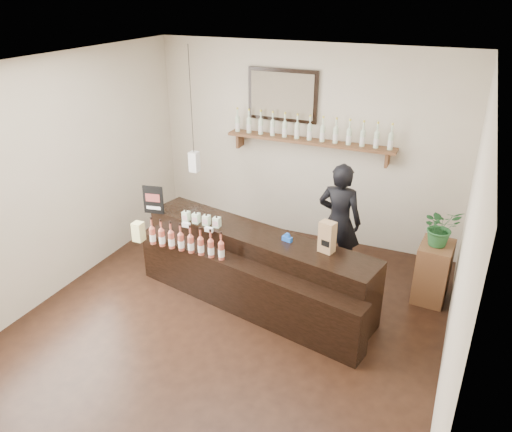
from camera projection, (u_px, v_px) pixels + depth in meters
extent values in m
plane|color=black|center=(229.00, 324.00, 5.61)|extent=(5.00, 5.00, 0.00)
plane|color=beige|center=(305.00, 145.00, 7.09)|extent=(4.50, 0.00, 4.50)
plane|color=beige|center=(34.00, 371.00, 2.95)|extent=(4.50, 0.00, 4.50)
plane|color=beige|center=(54.00, 179.00, 5.84)|extent=(0.00, 5.00, 5.00)
plane|color=beige|center=(463.00, 256.00, 4.20)|extent=(0.00, 5.00, 5.00)
plane|color=white|center=(221.00, 68.00, 4.43)|extent=(5.00, 5.00, 0.00)
cube|color=brown|center=(309.00, 141.00, 6.91)|extent=(2.40, 0.25, 0.04)
cube|color=brown|center=(240.00, 140.00, 7.38)|extent=(0.04, 0.20, 0.20)
cube|color=brown|center=(387.00, 159.00, 6.59)|extent=(0.04, 0.20, 0.20)
cube|color=black|center=(282.00, 95.00, 6.91)|extent=(1.02, 0.04, 0.72)
cube|color=#413929|center=(282.00, 95.00, 6.89)|extent=(0.92, 0.01, 0.62)
cube|color=white|center=(194.00, 162.00, 6.89)|extent=(0.12, 0.12, 0.28)
cylinder|color=black|center=(191.00, 100.00, 6.53)|extent=(0.01, 0.01, 1.41)
cylinder|color=silver|center=(238.00, 124.00, 7.26)|extent=(0.07, 0.07, 0.20)
cone|color=silver|center=(237.00, 116.00, 7.20)|extent=(0.07, 0.07, 0.05)
cylinder|color=silver|center=(237.00, 112.00, 7.18)|extent=(0.02, 0.02, 0.07)
cylinder|color=yellow|center=(237.00, 108.00, 7.16)|extent=(0.03, 0.03, 0.02)
cylinder|color=white|center=(238.00, 126.00, 7.27)|extent=(0.07, 0.07, 0.09)
cylinder|color=silver|center=(249.00, 126.00, 7.19)|extent=(0.07, 0.07, 0.20)
cone|color=silver|center=(249.00, 117.00, 7.14)|extent=(0.07, 0.07, 0.05)
cylinder|color=silver|center=(249.00, 113.00, 7.11)|extent=(0.02, 0.02, 0.07)
cylinder|color=yellow|center=(249.00, 110.00, 7.09)|extent=(0.03, 0.03, 0.02)
cylinder|color=white|center=(249.00, 127.00, 7.20)|extent=(0.07, 0.07, 0.09)
cylinder|color=silver|center=(261.00, 127.00, 7.12)|extent=(0.07, 0.07, 0.20)
cone|color=silver|center=(261.00, 118.00, 7.07)|extent=(0.07, 0.07, 0.05)
cylinder|color=silver|center=(261.00, 114.00, 7.04)|extent=(0.02, 0.02, 0.07)
cylinder|color=yellow|center=(261.00, 111.00, 7.02)|extent=(0.03, 0.03, 0.02)
cylinder|color=white|center=(261.00, 128.00, 7.13)|extent=(0.07, 0.07, 0.09)
cylinder|color=silver|center=(273.00, 128.00, 7.06)|extent=(0.07, 0.07, 0.20)
cone|color=silver|center=(273.00, 120.00, 7.00)|extent=(0.07, 0.07, 0.05)
cylinder|color=silver|center=(273.00, 115.00, 6.98)|extent=(0.02, 0.02, 0.07)
cylinder|color=yellow|center=(273.00, 112.00, 6.96)|extent=(0.03, 0.03, 0.02)
cylinder|color=white|center=(273.00, 130.00, 7.07)|extent=(0.07, 0.07, 0.09)
cylinder|color=silver|center=(285.00, 130.00, 6.99)|extent=(0.07, 0.07, 0.20)
cone|color=silver|center=(285.00, 121.00, 6.94)|extent=(0.07, 0.07, 0.05)
cylinder|color=silver|center=(285.00, 117.00, 6.91)|extent=(0.02, 0.02, 0.07)
cylinder|color=yellow|center=(285.00, 113.00, 6.89)|extent=(0.03, 0.03, 0.02)
cylinder|color=white|center=(285.00, 131.00, 7.00)|extent=(0.07, 0.07, 0.09)
cylinder|color=silver|center=(297.00, 131.00, 6.92)|extent=(0.07, 0.07, 0.20)
cone|color=silver|center=(297.00, 122.00, 6.87)|extent=(0.07, 0.07, 0.05)
cylinder|color=silver|center=(298.00, 118.00, 6.84)|extent=(0.02, 0.02, 0.07)
cylinder|color=yellow|center=(298.00, 115.00, 6.82)|extent=(0.03, 0.03, 0.02)
cylinder|color=white|center=(297.00, 133.00, 6.93)|extent=(0.07, 0.07, 0.09)
cylinder|color=silver|center=(310.00, 133.00, 6.86)|extent=(0.07, 0.07, 0.20)
cone|color=silver|center=(310.00, 124.00, 6.80)|extent=(0.07, 0.07, 0.05)
cylinder|color=silver|center=(310.00, 119.00, 6.78)|extent=(0.02, 0.02, 0.07)
cylinder|color=yellow|center=(310.00, 116.00, 6.76)|extent=(0.03, 0.03, 0.02)
cylinder|color=white|center=(310.00, 134.00, 6.86)|extent=(0.07, 0.07, 0.09)
cylinder|color=silver|center=(322.00, 134.00, 6.79)|extent=(0.07, 0.07, 0.20)
cone|color=silver|center=(323.00, 125.00, 6.74)|extent=(0.07, 0.07, 0.05)
cylinder|color=silver|center=(323.00, 121.00, 6.71)|extent=(0.02, 0.02, 0.07)
cylinder|color=yellow|center=(323.00, 117.00, 6.69)|extent=(0.03, 0.03, 0.02)
cylinder|color=white|center=(322.00, 136.00, 6.80)|extent=(0.07, 0.07, 0.09)
cylinder|color=silver|center=(336.00, 136.00, 6.72)|extent=(0.07, 0.07, 0.20)
cone|color=silver|center=(336.00, 126.00, 6.67)|extent=(0.07, 0.07, 0.05)
cylinder|color=silver|center=(336.00, 122.00, 6.64)|extent=(0.02, 0.02, 0.07)
cylinder|color=yellow|center=(337.00, 118.00, 6.62)|extent=(0.03, 0.03, 0.02)
cylinder|color=white|center=(335.00, 137.00, 6.73)|extent=(0.07, 0.07, 0.09)
cylinder|color=silver|center=(349.00, 137.00, 6.65)|extent=(0.07, 0.07, 0.20)
cone|color=silver|center=(350.00, 128.00, 6.60)|extent=(0.07, 0.07, 0.05)
cylinder|color=silver|center=(350.00, 123.00, 6.58)|extent=(0.02, 0.02, 0.07)
cylinder|color=yellow|center=(350.00, 120.00, 6.56)|extent=(0.03, 0.03, 0.02)
cylinder|color=white|center=(349.00, 139.00, 6.66)|extent=(0.07, 0.07, 0.09)
cylinder|color=silver|center=(362.00, 139.00, 6.59)|extent=(0.07, 0.07, 0.20)
cone|color=silver|center=(363.00, 129.00, 6.53)|extent=(0.07, 0.07, 0.05)
cylinder|color=silver|center=(364.00, 125.00, 6.51)|extent=(0.02, 0.02, 0.07)
cylinder|color=yellow|center=(364.00, 121.00, 6.49)|extent=(0.03, 0.03, 0.02)
cylinder|color=white|center=(362.00, 140.00, 6.60)|extent=(0.07, 0.07, 0.09)
cylinder|color=silver|center=(376.00, 140.00, 6.52)|extent=(0.07, 0.07, 0.20)
cone|color=silver|center=(377.00, 131.00, 6.47)|extent=(0.07, 0.07, 0.05)
cylinder|color=silver|center=(378.00, 126.00, 6.44)|extent=(0.02, 0.02, 0.07)
cylinder|color=yellow|center=(378.00, 123.00, 6.42)|extent=(0.03, 0.03, 0.02)
cylinder|color=white|center=(376.00, 142.00, 6.53)|extent=(0.07, 0.07, 0.09)
cylinder|color=silver|center=(391.00, 142.00, 6.45)|extent=(0.07, 0.07, 0.20)
cone|color=silver|center=(392.00, 132.00, 6.40)|extent=(0.07, 0.07, 0.05)
cylinder|color=silver|center=(392.00, 128.00, 6.37)|extent=(0.02, 0.02, 0.07)
cylinder|color=yellow|center=(393.00, 124.00, 6.35)|extent=(0.03, 0.03, 0.02)
cylinder|color=white|center=(390.00, 143.00, 6.46)|extent=(0.07, 0.07, 0.09)
cube|color=black|center=(257.00, 264.00, 6.00)|extent=(3.04, 1.15, 0.84)
cube|color=black|center=(243.00, 288.00, 5.71)|extent=(2.99, 0.89, 0.64)
cube|color=white|center=(186.00, 225.00, 5.96)|extent=(0.10, 0.04, 0.05)
cube|color=white|center=(209.00, 230.00, 5.85)|extent=(0.10, 0.04, 0.05)
cube|color=#E8E68E|center=(139.00, 236.00, 6.06)|extent=(0.12, 0.12, 0.12)
cube|color=#E8E68E|center=(138.00, 227.00, 6.01)|extent=(0.12, 0.12, 0.12)
cube|color=silver|center=(186.00, 216.00, 6.10)|extent=(0.08, 0.08, 0.13)
cube|color=#D5A6AA|center=(184.00, 218.00, 6.07)|extent=(0.07, 0.00, 0.06)
cylinder|color=black|center=(186.00, 211.00, 6.07)|extent=(0.02, 0.02, 0.03)
cube|color=silver|center=(196.00, 218.00, 6.05)|extent=(0.08, 0.08, 0.13)
cube|color=#D5A6AA|center=(195.00, 220.00, 6.02)|extent=(0.07, 0.00, 0.06)
cylinder|color=black|center=(196.00, 213.00, 6.02)|extent=(0.02, 0.02, 0.03)
cube|color=silver|center=(206.00, 220.00, 6.00)|extent=(0.08, 0.08, 0.13)
cube|color=#D5A6AA|center=(205.00, 222.00, 5.97)|extent=(0.07, 0.00, 0.06)
cylinder|color=black|center=(206.00, 215.00, 5.97)|extent=(0.02, 0.02, 0.03)
cube|color=silver|center=(217.00, 223.00, 5.95)|extent=(0.08, 0.08, 0.13)
cube|color=#D5A6AA|center=(215.00, 224.00, 5.91)|extent=(0.07, 0.00, 0.06)
cylinder|color=black|center=(217.00, 217.00, 5.92)|extent=(0.02, 0.02, 0.03)
cylinder|color=#B5513D|center=(153.00, 236.00, 5.97)|extent=(0.07, 0.07, 0.20)
cone|color=#B5513D|center=(152.00, 227.00, 5.92)|extent=(0.07, 0.07, 0.05)
cylinder|color=#B5513D|center=(151.00, 222.00, 5.89)|extent=(0.02, 0.02, 0.07)
cylinder|color=black|center=(151.00, 218.00, 5.87)|extent=(0.03, 0.03, 0.02)
cylinder|color=white|center=(153.00, 238.00, 5.98)|extent=(0.07, 0.07, 0.09)
cylinder|color=#B5513D|center=(162.00, 238.00, 5.92)|extent=(0.07, 0.07, 0.20)
cone|color=#B5513D|center=(161.00, 229.00, 5.87)|extent=(0.07, 0.07, 0.05)
cylinder|color=#B5513D|center=(161.00, 224.00, 5.85)|extent=(0.02, 0.02, 0.07)
cylinder|color=black|center=(160.00, 220.00, 5.83)|extent=(0.03, 0.03, 0.02)
cylinder|color=white|center=(162.00, 240.00, 5.93)|extent=(0.07, 0.07, 0.09)
cylinder|color=#B5513D|center=(171.00, 240.00, 5.88)|extent=(0.07, 0.07, 0.20)
cone|color=#B5513D|center=(171.00, 231.00, 5.82)|extent=(0.07, 0.07, 0.05)
cylinder|color=#B5513D|center=(170.00, 226.00, 5.80)|extent=(0.02, 0.02, 0.07)
cylinder|color=black|center=(170.00, 222.00, 5.78)|extent=(0.03, 0.03, 0.02)
cylinder|color=white|center=(172.00, 242.00, 5.88)|extent=(0.07, 0.07, 0.09)
cylinder|color=#B5513D|center=(181.00, 242.00, 5.83)|extent=(0.07, 0.07, 0.20)
cone|color=#B5513D|center=(180.00, 233.00, 5.77)|extent=(0.07, 0.07, 0.05)
cylinder|color=#B5513D|center=(180.00, 228.00, 5.75)|extent=(0.02, 0.02, 0.07)
cylinder|color=black|center=(180.00, 224.00, 5.73)|extent=(0.03, 0.03, 0.02)
cylinder|color=white|center=(181.00, 244.00, 5.84)|extent=(0.07, 0.07, 0.09)
cylinder|color=#B5513D|center=(191.00, 244.00, 5.78)|extent=(0.07, 0.07, 0.20)
cone|color=#B5513D|center=(190.00, 235.00, 5.73)|extent=(0.07, 0.07, 0.05)
cylinder|color=#B5513D|center=(190.00, 230.00, 5.70)|extent=(0.02, 0.02, 0.07)
cylinder|color=black|center=(190.00, 226.00, 5.68)|extent=(0.03, 0.03, 0.02)
cylinder|color=white|center=(191.00, 246.00, 5.79)|extent=(0.07, 0.07, 0.09)
cylinder|color=#B5513D|center=(201.00, 247.00, 5.73)|extent=(0.07, 0.07, 0.20)
cone|color=#B5513D|center=(200.00, 237.00, 5.68)|extent=(0.07, 0.07, 0.05)
cylinder|color=#B5513D|center=(200.00, 232.00, 5.65)|extent=(0.02, 0.02, 0.07)
cylinder|color=black|center=(200.00, 228.00, 5.63)|extent=(0.03, 0.03, 0.02)
cylinder|color=white|center=(201.00, 248.00, 5.74)|extent=(0.07, 0.07, 0.09)
cylinder|color=#B5513D|center=(211.00, 249.00, 5.68)|extent=(0.07, 0.07, 0.20)
cone|color=#B5513D|center=(211.00, 239.00, 5.63)|extent=(0.07, 0.07, 0.05)
cylinder|color=#B5513D|center=(210.00, 234.00, 5.60)|extent=(0.02, 0.02, 0.07)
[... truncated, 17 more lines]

